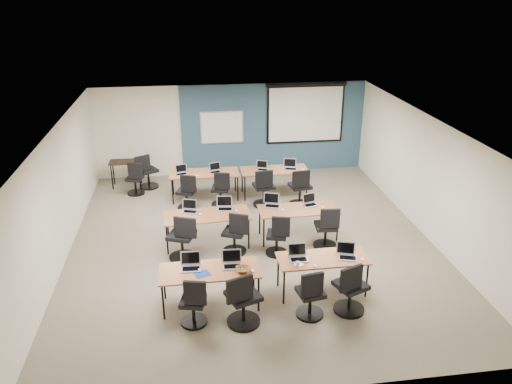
{
  "coord_description": "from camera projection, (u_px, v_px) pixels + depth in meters",
  "views": [
    {
      "loc": [
        -1.31,
        -9.82,
        5.44
      ],
      "look_at": [
        0.14,
        0.4,
        1.05
      ],
      "focal_mm": 35.0,
      "sensor_mm": 36.0,
      "label": 1
    }
  ],
  "objects": [
    {
      "name": "training_table_mid_right",
      "position": [
        298.0,
        211.0,
        11.17
      ],
      "size": [
        1.78,
        0.74,
        0.73
      ],
      "rotation": [
        0.0,
        0.0,
        0.01
      ],
      "color": "olive",
      "rests_on": "floor"
    },
    {
      "name": "task_chair_8",
      "position": [
        187.0,
        195.0,
        12.72
      ],
      "size": [
        0.51,
        0.49,
        0.97
      ],
      "rotation": [
        0.0,
        0.0,
        -0.33
      ],
      "color": "black",
      "rests_on": "floor"
    },
    {
      "name": "laptop_8",
      "position": [
        181.0,
        172.0,
        13.14
      ],
      "size": [
        0.31,
        0.26,
        0.24
      ],
      "rotation": [
        0.0,
        0.0,
        0.28
      ],
      "color": "silver",
      "rests_on": "training_table_back_left"
    },
    {
      "name": "mouse_0",
      "position": [
        199.0,
        270.0,
        8.77
      ],
      "size": [
        0.07,
        0.1,
        0.03
      ],
      "primitive_type": "ellipsoid",
      "rotation": [
        0.0,
        0.0,
        -0.1
      ],
      "color": "white",
      "rests_on": "training_table_front_left"
    },
    {
      "name": "task_chair_5",
      "position": [
        235.0,
        236.0,
        10.63
      ],
      "size": [
        0.54,
        0.51,
        0.99
      ],
      "rotation": [
        0.0,
        0.0,
        -0.4
      ],
      "color": "black",
      "rests_on": "floor"
    },
    {
      "name": "task_chair_0",
      "position": [
        194.0,
        306.0,
        8.4
      ],
      "size": [
        0.46,
        0.46,
        0.95
      ],
      "rotation": [
        0.0,
        0.0,
        -0.23
      ],
      "color": "black",
      "rests_on": "floor"
    },
    {
      "name": "laptop_5",
      "position": [
        225.0,
        206.0,
        11.14
      ],
      "size": [
        0.35,
        0.3,
        0.26
      ],
      "rotation": [
        0.0,
        0.0,
        -0.13
      ],
      "color": "silver",
      "rests_on": "training_table_mid_left"
    },
    {
      "name": "task_chair_6",
      "position": [
        278.0,
        238.0,
        10.57
      ],
      "size": [
        0.48,
        0.47,
        0.96
      ],
      "rotation": [
        0.0,
        0.0,
        -0.26
      ],
      "color": "black",
      "rests_on": "floor"
    },
    {
      "name": "blue_accent_panel",
      "position": [
        273.0,
        128.0,
        14.95
      ],
      "size": [
        5.5,
        0.04,
        2.7
      ],
      "primitive_type": "cube",
      "color": "#3D5977",
      "rests_on": "wall_back"
    },
    {
      "name": "mouse_1",
      "position": [
        253.0,
        271.0,
        8.75
      ],
      "size": [
        0.08,
        0.11,
        0.04
      ],
      "primitive_type": "ellipsoid",
      "rotation": [
        0.0,
        0.0,
        0.15
      ],
      "color": "white",
      "rests_on": "training_table_front_left"
    },
    {
      "name": "laptop_9",
      "position": [
        215.0,
        170.0,
        13.29
      ],
      "size": [
        0.31,
        0.26,
        0.24
      ],
      "rotation": [
        0.0,
        0.0,
        0.32
      ],
      "color": "silver",
      "rests_on": "training_table_back_left"
    },
    {
      "name": "projector_screen",
      "position": [
        306.0,
        110.0,
        14.8
      ],
      "size": [
        2.4,
        0.1,
        1.82
      ],
      "color": "black",
      "rests_on": "wall_back"
    },
    {
      "name": "mouse_9",
      "position": [
        227.0,
        174.0,
        13.15
      ],
      "size": [
        0.08,
        0.11,
        0.04
      ],
      "primitive_type": "ellipsoid",
      "rotation": [
        0.0,
        0.0,
        -0.17
      ],
      "color": "white",
      "rests_on": "training_table_back_left"
    },
    {
      "name": "mouse_5",
      "position": [
        237.0,
        211.0,
        11.04
      ],
      "size": [
        0.08,
        0.11,
        0.03
      ],
      "primitive_type": "ellipsoid",
      "rotation": [
        0.0,
        0.0,
        -0.17
      ],
      "color": "white",
      "rests_on": "training_table_mid_left"
    },
    {
      "name": "mouse_4",
      "position": [
        200.0,
        214.0,
        10.86
      ],
      "size": [
        0.07,
        0.1,
        0.03
      ],
      "primitive_type": "ellipsoid",
      "rotation": [
        0.0,
        0.0,
        0.09
      ],
      "color": "white",
      "rests_on": "training_table_mid_left"
    },
    {
      "name": "mouse_8",
      "position": [
        197.0,
        176.0,
        13.02
      ],
      "size": [
        0.08,
        0.1,
        0.03
      ],
      "primitive_type": "ellipsoid",
      "rotation": [
        0.0,
        0.0,
        0.24
      ],
      "color": "white",
      "rests_on": "training_table_back_left"
    },
    {
      "name": "ceiling",
      "position": [
        252.0,
        126.0,
        10.19
      ],
      "size": [
        8.0,
        9.0,
        0.02
      ],
      "primitive_type": "cube",
      "color": "white",
      "rests_on": "ground"
    },
    {
      "name": "training_table_back_right",
      "position": [
        274.0,
        171.0,
        13.48
      ],
      "size": [
        1.81,
        0.75,
        0.73
      ],
      "rotation": [
        0.0,
        0.0,
        -0.01
      ],
      "color": "#9A6736",
      "rests_on": "floor"
    },
    {
      "name": "laptop_10",
      "position": [
        262.0,
        167.0,
        13.44
      ],
      "size": [
        0.3,
        0.26,
        0.23
      ],
      "rotation": [
        0.0,
        0.0,
        -0.34
      ],
      "color": "silver",
      "rests_on": "training_table_back_right"
    },
    {
      "name": "mouse_6",
      "position": [
        283.0,
        210.0,
        11.08
      ],
      "size": [
        0.07,
        0.1,
        0.03
      ],
      "primitive_type": "ellipsoid",
      "rotation": [
        0.0,
        0.0,
        0.05
      ],
      "color": "white",
      "rests_on": "training_table_mid_right"
    },
    {
      "name": "task_chair_3",
      "position": [
        350.0,
        292.0,
        8.7
      ],
      "size": [
        0.58,
        0.55,
        1.03
      ],
      "rotation": [
        0.0,
        0.0,
        0.38
      ],
      "color": "black",
      "rests_on": "floor"
    },
    {
      "name": "wall_back",
      "position": [
        232.0,
        130.0,
        14.82
      ],
      "size": [
        8.0,
        0.04,
        2.7
      ],
      "primitive_type": "cube",
      "color": "beige",
      "rests_on": "ground"
    },
    {
      "name": "training_table_front_left",
      "position": [
        210.0,
        272.0,
        8.81
      ],
      "size": [
        1.78,
        0.74,
        0.73
      ],
      "rotation": [
        0.0,
        0.0,
        0.01
      ],
      "color": "#A16D30",
      "rests_on": "floor"
    },
    {
      "name": "wall_left",
      "position": [
        59.0,
        197.0,
        10.2
      ],
      "size": [
        0.04,
        9.0,
        2.7
      ],
      "primitive_type": "cube",
      "color": "beige",
      "rests_on": "ground"
    },
    {
      "name": "task_chair_4",
      "position": [
        183.0,
        241.0,
        10.37
      ],
      "size": [
        0.61,
        0.58,
        1.05
      ],
      "rotation": [
        0.0,
        0.0,
        -0.38
      ],
      "color": "black",
      "rests_on": "floor"
    },
    {
      "name": "task_chair_2",
      "position": [
        311.0,
        298.0,
        8.59
      ],
      "size": [
        0.49,
        0.49,
        0.97
      ],
      "rotation": [
        0.0,
        0.0,
        0.17
      ],
      "color": "black",
      "rests_on": "floor"
    },
    {
      "name": "task_chair_1",
      "position": [
        243.0,
        303.0,
        8.38
      ],
      "size": [
        0.61,
        0.58,
        1.05
      ],
      "rotation": [
        0.0,
        0.0,
        0.36
      ],
      "color": "black",
      "rests_on": "floor"
    },
    {
      "name": "whiteboard",
      "position": [
        222.0,
        127.0,
        14.67
      ],
      "size": [
        1.28,
        0.03,
        0.98
      ],
      "color": "silver",
      "rests_on": "wall_back"
    },
    {
      "name": "laptop_4",
      "position": [
        190.0,
        209.0,
        11.01
      ],
      "size": [
        0.33,
        0.28,
        0.25
      ],
      "rotation": [
        0.0,
        0.0,
        -0.29
      ],
      "color": "silver",
      "rests_on": "training_table_mid_left"
    },
    {
      "name": "blue_mousepad",
      "position": [
        202.0,
        274.0,
        8.67
      ],
      "size": [
        0.31,
        0.29,
        0.01
      ],
      "primitive_type": "cube",
      "rotation": [
        0.0,
        0.0,
        0.33
      ],
      "color": "navy",
      "rests_on": "training_table_front_left"
    },
    {
      "name": "coffee_cup",
      "position": [
        298.0,
        264.0,
        8.88
      ],
      "size": [
        0.08,
        0.08,
        0.07
      ],
      "primitive_type": "imported",
      "rotation": [
        0.0,
        0.0,
        -0.05
      ],
      "color": "silver",
      "rests_on": "snack_plate"
    },
    {
      "name": "snack_plate",
      "position": [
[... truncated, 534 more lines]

